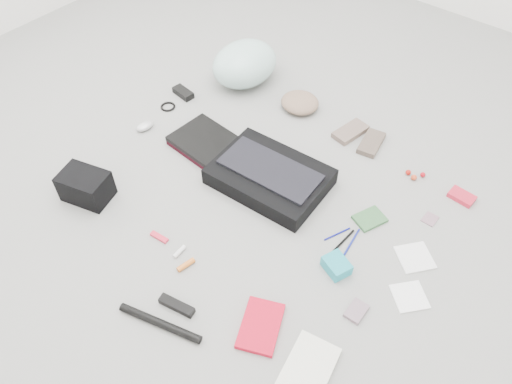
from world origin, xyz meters
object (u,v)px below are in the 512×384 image
Objects in this scene: book_red at (261,326)px; laptop at (208,142)px; messenger_bag at (270,177)px; bike_helmet at (245,64)px; camera_bag at (86,186)px; accordion_wallet at (336,266)px.

laptop is at bearing 120.04° from book_red.
messenger_bag is 0.36m from laptop.
bike_helmet reaches higher than camera_bag.
laptop is 0.89× the size of bike_helmet.
bike_helmet is 1.43m from book_red.
accordion_wallet is (0.47, -0.19, -0.02)m from messenger_bag.
camera_bag reaches higher than book_red.
messenger_bag is at bearing 28.71° from camera_bag.
laptop is 0.94m from book_red.
messenger_bag is 1.48× the size of laptop.
messenger_bag is 1.31× the size of bike_helmet.
messenger_bag is 2.44× the size of book_red.
book_red is 1.99× the size of accordion_wallet.
laptop is 0.58m from camera_bag.
laptop is 1.65× the size of camera_bag.
camera_bag is at bearing -81.89° from bike_helmet.
bike_helmet is 1.86× the size of camera_bag.
laptop is at bearing 176.63° from messenger_bag.
camera_bag is at bearing 155.56° from book_red.
camera_bag is at bearing -105.17° from laptop.
camera_bag is 1.99× the size of accordion_wallet.
messenger_bag is 0.68m from book_red.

